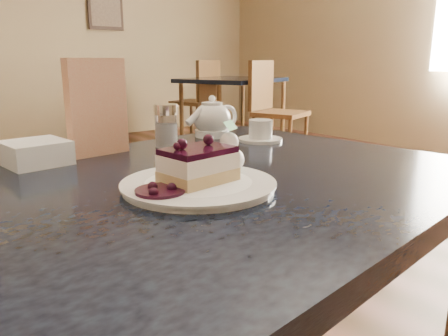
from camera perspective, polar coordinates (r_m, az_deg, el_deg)
main_table at (r=0.81m, az=-5.60°, el=-7.27°), size 1.27×0.92×0.75m
dessert_plate at (r=0.75m, az=-3.34°, el=-2.26°), size 0.26×0.26×0.01m
cheesecake_slice at (r=0.74m, az=-3.38°, el=0.37°), size 0.13×0.10×0.06m
whipped_cream at (r=0.80m, az=0.68°, el=1.14°), size 0.06×0.06×0.05m
berry_sauce at (r=0.69m, az=-8.33°, el=-2.98°), size 0.08×0.08×0.01m
tea_set at (r=1.24m, az=-0.32°, el=5.98°), size 0.22×0.25×0.10m
menu_card at (r=1.04m, az=-16.26°, el=7.60°), size 0.14×0.04×0.22m
sugar_shaker at (r=1.09m, az=-7.57°, el=5.49°), size 0.06×0.06×0.11m
napkin_stack at (r=1.00m, az=-23.40°, el=1.84°), size 0.13×0.13×0.05m
bg_table_far_right at (r=4.79m, az=1.07°, el=3.24°), size 1.24×1.88×1.25m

